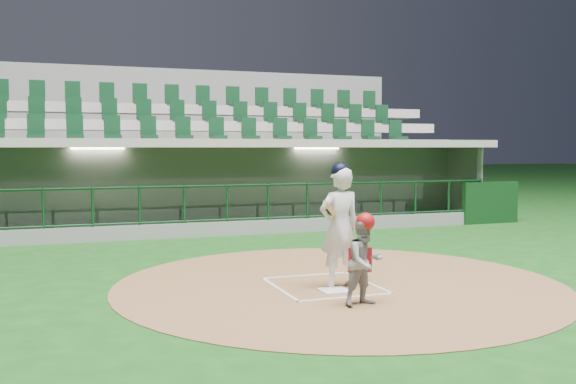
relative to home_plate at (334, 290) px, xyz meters
name	(u,v)px	position (x,y,z in m)	size (l,w,h in m)	color
ground	(317,283)	(0.00, 0.70, -0.02)	(120.00, 120.00, 0.00)	#134314
dirt_circle	(339,284)	(0.30, 0.50, -0.02)	(7.20, 7.20, 0.01)	brown
home_plate	(334,290)	(0.00, 0.00, 0.00)	(0.43, 0.43, 0.02)	silver
batter_box_chalk	(324,285)	(0.00, 0.40, 0.00)	(1.55, 1.80, 0.01)	white
dugout_structure	(217,192)	(0.19, 8.54, 0.94)	(16.40, 3.70, 3.00)	gray
seating_deck	(189,171)	(0.00, 11.61, 1.40)	(17.00, 6.72, 5.15)	gray
batter	(340,225)	(0.20, 0.26, 0.96)	(0.90, 0.90, 1.96)	silver
catcher	(365,260)	(0.05, -0.92, 0.62)	(0.67, 0.57, 1.29)	gray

